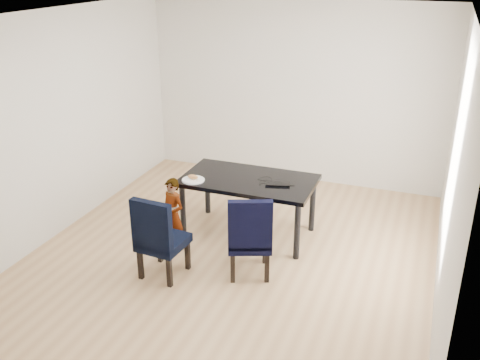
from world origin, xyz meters
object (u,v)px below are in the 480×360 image
at_px(dining_table, 249,207).
at_px(chair_right, 249,234).
at_px(laptop, 278,183).
at_px(plate, 193,180).
at_px(chair_left, 163,235).
at_px(child, 173,215).

distance_m(dining_table, chair_right, 0.90).
bearing_deg(laptop, plate, 0.75).
xyz_separation_m(chair_left, plate, (-0.05, 0.90, 0.28)).
height_order(child, plate, child).
relative_size(plate, laptop, 0.95).
distance_m(dining_table, plate, 0.77).
xyz_separation_m(dining_table, chair_right, (0.31, -0.84, 0.10)).
relative_size(chair_left, plate, 3.50).
relative_size(chair_right, child, 1.08).
bearing_deg(dining_table, laptop, -4.14).
bearing_deg(chair_right, dining_table, 88.72).
bearing_deg(chair_right, chair_left, -179.29).
xyz_separation_m(chair_right, child, (-1.02, 0.19, -0.04)).
xyz_separation_m(chair_left, laptop, (0.92, 1.16, 0.28)).
distance_m(dining_table, laptop, 0.54).
distance_m(plate, laptop, 1.01).
height_order(plate, laptop, laptop).
bearing_deg(chair_left, dining_table, 69.40).
relative_size(dining_table, laptop, 5.56).
relative_size(dining_table, chair_left, 1.67).
bearing_deg(laptop, child, 15.49).
height_order(dining_table, laptop, laptop).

